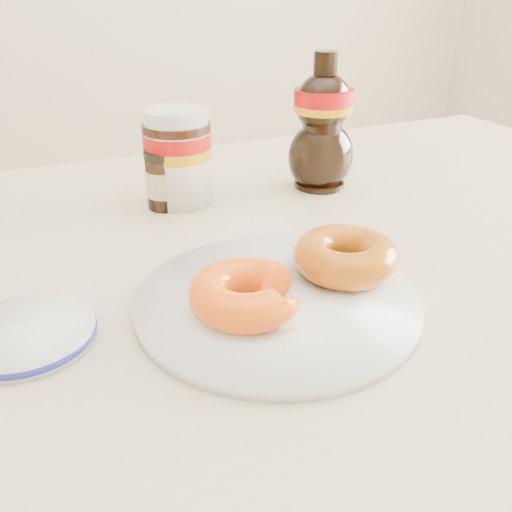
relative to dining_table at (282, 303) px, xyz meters
name	(u,v)px	position (x,y,z in m)	size (l,w,h in m)	color
dining_table	(282,303)	(0.00, 0.00, 0.00)	(1.40, 0.90, 0.75)	beige
plate	(277,301)	(-0.07, -0.13, 0.09)	(0.28, 0.28, 0.01)	white
donut_bitten	(246,294)	(-0.11, -0.14, 0.12)	(0.11, 0.11, 0.04)	#DD510C
donut_whole	(346,256)	(0.01, -0.11, 0.12)	(0.11, 0.11, 0.04)	#AA640B
nutella_jar	(178,153)	(-0.07, 0.19, 0.16)	(0.09, 0.09, 0.13)	white
syrup_bottle	(322,122)	(0.15, 0.17, 0.18)	(0.10, 0.09, 0.20)	black
dark_jar	(164,180)	(-0.10, 0.18, 0.12)	(0.05, 0.05, 0.08)	black
blue_rim_saucer	(25,334)	(-0.30, -0.08, 0.09)	(0.13, 0.13, 0.01)	white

